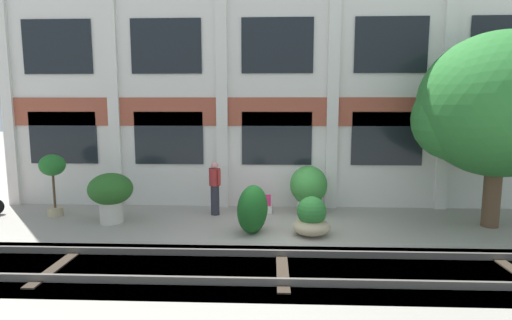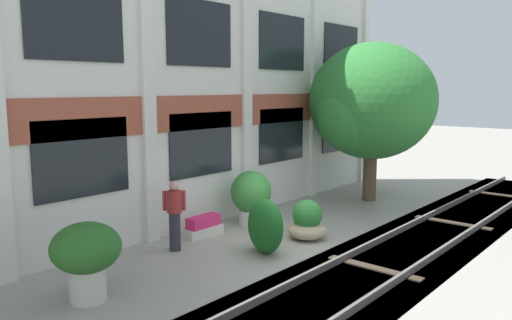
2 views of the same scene
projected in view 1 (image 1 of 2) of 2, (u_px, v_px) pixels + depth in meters
The scene contains 11 objects.
ground_plane at pixel (277, 234), 10.31m from camera, with size 80.00×80.00×0.00m, color #9E998E.
apartment_facade at pixel (277, 72), 12.77m from camera, with size 17.87×0.64×8.79m.
rail_tracks at pixel (279, 276), 8.06m from camera, with size 25.51×2.80×0.43m.
broadleaf_tree at pixel (499, 109), 10.53m from camera, with size 4.34×4.14×5.22m.
potted_plant_low_pan at pixel (53, 171), 11.81m from camera, with size 0.74×0.74×1.87m.
potted_plant_wide_bowl at pixel (311, 219), 10.19m from camera, with size 0.96×0.96×1.00m.
potted_plant_stone_basin at pixel (309, 188), 12.06m from camera, with size 1.12×1.12×1.50m.
potted_plant_square_trough at pixel (256, 204), 12.40m from camera, with size 1.07×0.47×0.52m.
potted_plant_ribbed_drum at pixel (111, 193), 11.20m from camera, with size 1.23×1.23×1.42m.
resident_by_doorway at pixel (215, 186), 12.03m from camera, with size 0.40×0.40×1.63m.
topiary_hedge at pixel (253, 209), 10.33m from camera, with size 1.13×0.70×1.26m, color #19561E.
Camera 1 is at (-0.15, -9.97, 3.28)m, focal length 28.00 mm.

